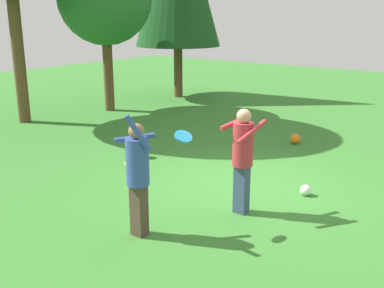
{
  "coord_description": "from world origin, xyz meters",
  "views": [
    {
      "loc": [
        -7.22,
        -4.26,
        3.26
      ],
      "look_at": [
        -1.1,
        0.38,
        1.05
      ],
      "focal_mm": 42.89,
      "sensor_mm": 36.0,
      "label": 1
    }
  ],
  "objects": [
    {
      "name": "person_catcher",
      "position": [
        -1.02,
        -0.6,
        1.06
      ],
      "size": [
        0.72,
        0.65,
        1.78
      ],
      "rotation": [
        0.0,
        0.0,
        2.82
      ],
      "color": "#38476B",
      "rests_on": "ground_plane"
    },
    {
      "name": "ball_orange",
      "position": [
        3.43,
        0.48,
        0.13
      ],
      "size": [
        0.26,
        0.26,
        0.26
      ],
      "primitive_type": "sphere",
      "color": "orange",
      "rests_on": "ground_plane"
    },
    {
      "name": "ground_plane",
      "position": [
        0.0,
        0.0,
        0.0
      ],
      "size": [
        40.0,
        40.0,
        0.0
      ],
      "primitive_type": "plane",
      "color": "#387A2D"
    },
    {
      "name": "person_thrower",
      "position": [
        -2.65,
        0.2,
        1.04
      ],
      "size": [
        0.69,
        0.68,
        1.93
      ],
      "rotation": [
        0.0,
        0.0,
        -0.68
      ],
      "color": "#4C382D",
      "rests_on": "ground_plane"
    },
    {
      "name": "ball_yellow",
      "position": [
        -0.54,
        2.52,
        0.1
      ],
      "size": [
        0.21,
        0.21,
        0.21
      ],
      "primitive_type": "sphere",
      "color": "yellow",
      "rests_on": "ground_plane"
    },
    {
      "name": "ball_blue",
      "position": [
        0.21,
        2.78,
        0.14
      ],
      "size": [
        0.27,
        0.27,
        0.27
      ],
      "primitive_type": "sphere",
      "color": "blue",
      "rests_on": "ground_plane"
    },
    {
      "name": "frisbee",
      "position": [
        -2.12,
        -0.23,
        1.51
      ],
      "size": [
        0.33,
        0.32,
        0.15
      ],
      "color": "#2393D1"
    },
    {
      "name": "ball_white",
      "position": [
        0.33,
        -1.16,
        0.1
      ],
      "size": [
        0.2,
        0.2,
        0.2
      ],
      "primitive_type": "sphere",
      "color": "white",
      "rests_on": "ground_plane"
    }
  ]
}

